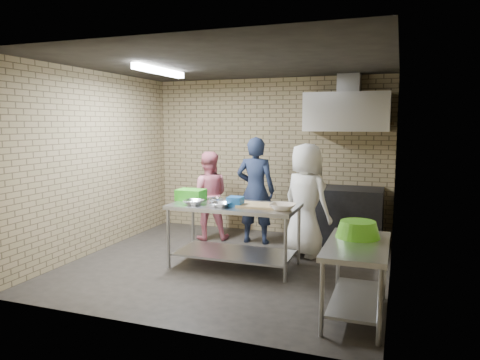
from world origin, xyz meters
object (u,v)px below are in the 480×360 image
(prep_table, at_px, (234,235))
(stove, at_px, (344,216))
(blue_tub, at_px, (235,201))
(bottle_red, at_px, (352,117))
(bottle_green, at_px, (377,118))
(man_navy, at_px, (256,190))
(side_counter, at_px, (356,280))
(green_basin, at_px, (358,229))
(green_crate, at_px, (191,195))
(woman_pink, at_px, (208,196))
(woman_white, at_px, (306,200))

(prep_table, xyz_separation_m, stove, (1.25, 1.68, 0.03))
(blue_tub, bearing_deg, bottle_red, 58.39)
(blue_tub, relative_size, bottle_red, 1.05)
(blue_tub, distance_m, bottle_red, 2.63)
(bottle_green, distance_m, man_navy, 2.24)
(bottle_green, bearing_deg, side_counter, -90.00)
(blue_tub, distance_m, green_basin, 1.78)
(green_crate, xyz_separation_m, bottle_red, (2.00, 1.80, 1.11))
(blue_tub, xyz_separation_m, green_basin, (1.63, -0.72, -0.07))
(prep_table, bearing_deg, side_counter, -32.17)
(bottle_red, height_order, woman_pink, bottle_red)
(prep_table, xyz_separation_m, blue_tub, (0.05, -0.10, 0.49))
(green_basin, bearing_deg, bottle_green, 89.58)
(prep_table, distance_m, bottle_green, 3.02)
(side_counter, xyz_separation_m, green_crate, (-2.40, 1.19, 0.55))
(blue_tub, bearing_deg, green_crate, 163.65)
(green_crate, height_order, woman_pink, woman_pink)
(blue_tub, relative_size, man_navy, 0.11)
(green_crate, relative_size, woman_white, 0.23)
(bottle_green, bearing_deg, woman_white, -129.09)
(side_counter, relative_size, woman_pink, 0.82)
(green_crate, bearing_deg, woman_pink, 101.43)
(bottle_red, bearing_deg, woman_pink, -161.88)
(side_counter, relative_size, woman_white, 0.73)
(man_navy, bearing_deg, woman_white, 151.79)
(blue_tub, relative_size, green_basin, 0.41)
(prep_table, height_order, bottle_red, bottle_red)
(green_crate, height_order, woman_white, woman_white)
(stove, relative_size, woman_pink, 0.82)
(side_counter, relative_size, blue_tub, 6.36)
(side_counter, bearing_deg, blue_tub, 149.58)
(green_basin, relative_size, woman_white, 0.28)
(green_crate, xyz_separation_m, woman_pink, (-0.22, 1.08, -0.19))
(prep_table, relative_size, bottle_green, 11.31)
(stove, bearing_deg, bottle_red, 78.23)
(stove, distance_m, woman_pink, 2.24)
(man_navy, bearing_deg, side_counter, 124.71)
(green_basin, distance_m, woman_pink, 3.29)
(bottle_green, xyz_separation_m, woman_pink, (-2.61, -0.72, -1.28))
(man_navy, relative_size, woman_pink, 1.17)
(green_crate, distance_m, woman_pink, 1.12)
(prep_table, xyz_separation_m, green_crate, (-0.70, 0.12, 0.50))
(side_counter, bearing_deg, bottle_green, 90.00)
(stove, distance_m, green_crate, 2.54)
(woman_pink, bearing_deg, stove, 171.42)
(blue_tub, distance_m, bottle_green, 2.83)
(stove, height_order, man_navy, man_navy)
(prep_table, bearing_deg, bottle_green, 48.61)
(prep_table, relative_size, green_basin, 3.69)
(woman_pink, bearing_deg, woman_white, 146.35)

